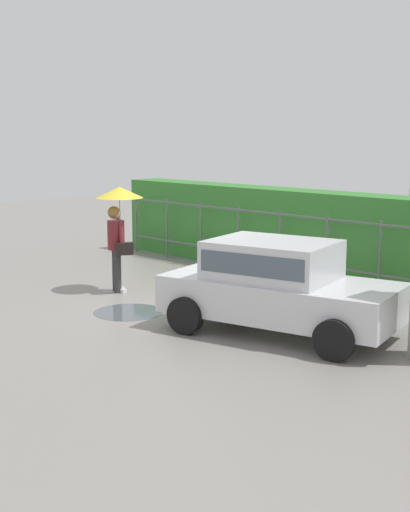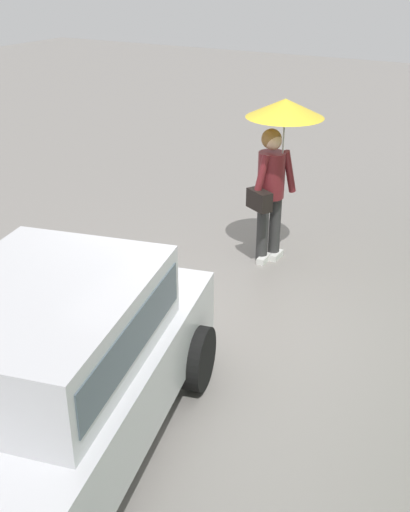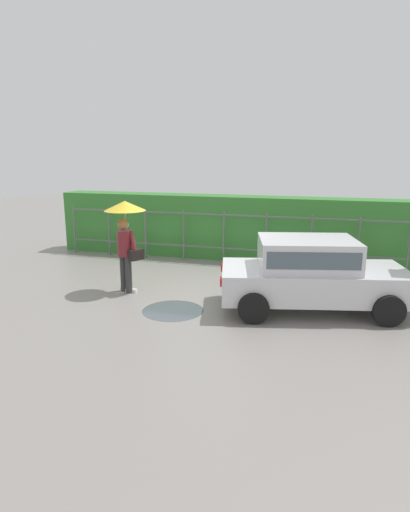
# 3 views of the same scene
# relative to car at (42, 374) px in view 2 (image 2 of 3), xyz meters

# --- Properties ---
(ground_plane) EXTENTS (40.00, 40.00, 0.00)m
(ground_plane) POSITION_rel_car_xyz_m (-2.29, 0.36, -0.80)
(ground_plane) COLOR gray
(car) EXTENTS (3.98, 2.52, 1.48)m
(car) POSITION_rel_car_xyz_m (0.00, 0.00, 0.00)
(car) COLOR silver
(car) RESTS_ON ground
(pedestrian) EXTENTS (0.94, 0.94, 2.10)m
(pedestrian) POSITION_rel_car_xyz_m (-4.13, 0.05, 0.74)
(pedestrian) COLOR #333333
(pedestrian) RESTS_ON ground
(puddle_near) EXTENTS (1.26, 1.26, 0.00)m
(puddle_near) POSITION_rel_car_xyz_m (-2.67, -0.88, -0.80)
(puddle_near) COLOR #4C545B
(puddle_near) RESTS_ON ground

